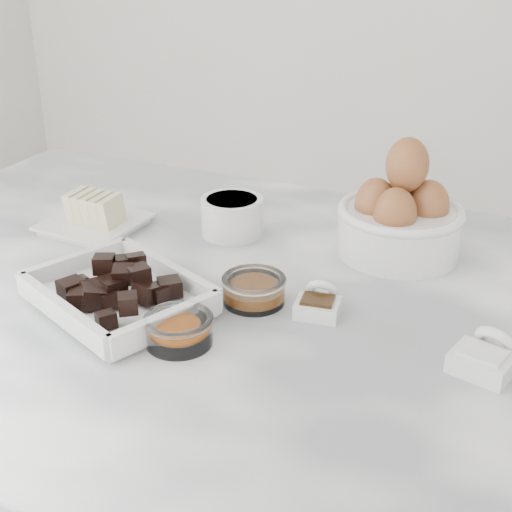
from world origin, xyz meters
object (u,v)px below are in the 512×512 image
at_px(egg_bowl, 400,217).
at_px(chocolate_dish, 118,289).
at_px(butter_plate, 92,216).
at_px(honey_bowl, 254,289).
at_px(salt_spoon, 485,356).
at_px(sugar_ramekin, 232,215).
at_px(zest_bowl, 179,329).
at_px(vanilla_spoon, 319,303).

bearing_deg(egg_bowl, chocolate_dish, -133.59).
relative_size(chocolate_dish, butter_plate, 1.81).
xyz_separation_m(honey_bowl, salt_spoon, (0.28, -0.03, -0.00)).
distance_m(sugar_ramekin, zest_bowl, 0.31).
height_order(butter_plate, zest_bowl, butter_plate).
relative_size(butter_plate, egg_bowl, 0.82).
bearing_deg(vanilla_spoon, butter_plate, 165.94).
relative_size(chocolate_dish, sugar_ramekin, 2.79).
bearing_deg(butter_plate, honey_bowl, -18.79).
height_order(sugar_ramekin, egg_bowl, egg_bowl).
bearing_deg(honey_bowl, chocolate_dish, -152.44).
relative_size(zest_bowl, salt_spoon, 0.93).
relative_size(egg_bowl, honey_bowl, 2.18).
distance_m(egg_bowl, zest_bowl, 0.37).
bearing_deg(honey_bowl, egg_bowl, 58.91).
bearing_deg(sugar_ramekin, egg_bowl, 7.75).
bearing_deg(vanilla_spoon, salt_spoon, -11.43).
bearing_deg(salt_spoon, honey_bowl, 173.46).
xyz_separation_m(chocolate_dish, honey_bowl, (0.15, 0.08, -0.01)).
xyz_separation_m(butter_plate, salt_spoon, (0.59, -0.14, -0.01)).
height_order(chocolate_dish, sugar_ramekin, same).
xyz_separation_m(honey_bowl, zest_bowl, (-0.04, -0.12, 0.00)).
xyz_separation_m(butter_plate, zest_bowl, (0.28, -0.23, -0.00)).
bearing_deg(chocolate_dish, salt_spoon, 5.94).
bearing_deg(chocolate_dish, vanilla_spoon, 20.36).
distance_m(sugar_ramekin, egg_bowl, 0.25).
relative_size(sugar_ramekin, egg_bowl, 0.53).
bearing_deg(honey_bowl, salt_spoon, -6.54).
xyz_separation_m(egg_bowl, vanilla_spoon, (-0.05, -0.20, -0.04)).
relative_size(vanilla_spoon, salt_spoon, 0.82).
height_order(butter_plate, vanilla_spoon, butter_plate).
relative_size(chocolate_dish, honey_bowl, 3.23).
bearing_deg(salt_spoon, sugar_ramekin, 152.02).
height_order(zest_bowl, salt_spoon, salt_spoon).
distance_m(chocolate_dish, salt_spoon, 0.43).
relative_size(egg_bowl, zest_bowl, 2.22).
distance_m(egg_bowl, salt_spoon, 0.29).
relative_size(sugar_ramekin, salt_spoon, 1.10).
height_order(butter_plate, honey_bowl, butter_plate).
height_order(chocolate_dish, vanilla_spoon, chocolate_dish).
xyz_separation_m(egg_bowl, zest_bowl, (-0.16, -0.33, -0.04)).
xyz_separation_m(honey_bowl, vanilla_spoon, (0.08, 0.01, -0.00)).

